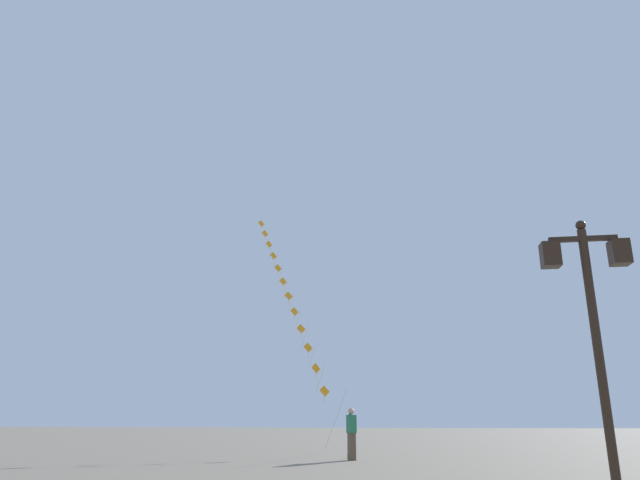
# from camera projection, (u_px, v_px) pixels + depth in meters

# --- Properties ---
(ground_plane) EXTENTS (160.00, 160.00, 0.00)m
(ground_plane) POSITION_uv_depth(u_px,v_px,m) (403.00, 462.00, 19.21)
(ground_plane) COLOR #756B5B
(twin_lantern_lamp_post) EXTENTS (1.33, 0.28, 4.42)m
(twin_lantern_lamp_post) POSITION_uv_depth(u_px,v_px,m) (591.00, 302.00, 9.05)
(twin_lantern_lamp_post) COLOR black
(twin_lantern_lamp_post) RESTS_ON ground_plane
(kite_train) EXTENTS (6.79, 12.52, 13.50)m
(kite_train) POSITION_uv_depth(u_px,v_px,m) (289.00, 298.00, 29.53)
(kite_train) COLOR brown
(kite_train) RESTS_ON ground_plane
(kite_flyer) EXTENTS (0.42, 0.61, 1.71)m
(kite_flyer) POSITION_uv_depth(u_px,v_px,m) (351.00, 432.00, 20.03)
(kite_flyer) COLOR brown
(kite_flyer) RESTS_ON ground_plane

